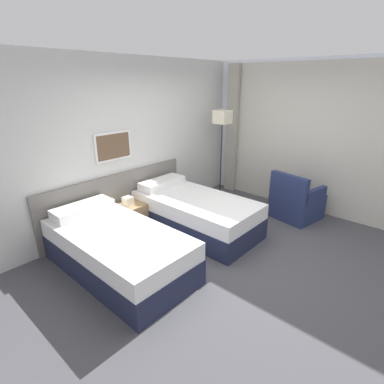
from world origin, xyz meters
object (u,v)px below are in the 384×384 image
at_px(bed_near_window, 195,213).
at_px(armchair, 296,203).
at_px(bed_near_door, 117,249).
at_px(floor_lamp, 222,123).
at_px(nightstand, 129,217).

xyz_separation_m(bed_near_window, armchair, (1.53, -1.05, -0.01)).
distance_m(bed_near_door, armchair, 3.22).
bearing_deg(armchair, bed_near_window, 66.29).
bearing_deg(armchair, bed_near_door, 81.65).
height_order(bed_near_window, armchair, armchair).
xyz_separation_m(bed_near_door, floor_lamp, (2.88, 0.51, 1.26)).
bearing_deg(floor_lamp, bed_near_window, -159.58).
bearing_deg(bed_near_window, bed_near_door, 180.00).
relative_size(bed_near_door, bed_near_window, 1.00).
bearing_deg(floor_lamp, armchair, -84.09).
bearing_deg(armchair, floor_lamp, 16.55).
bearing_deg(bed_near_window, armchair, -34.35).
bearing_deg(bed_near_door, armchair, -18.99).
relative_size(floor_lamp, armchair, 2.10).
xyz_separation_m(nightstand, armchair, (2.29, -1.81, 0.05)).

